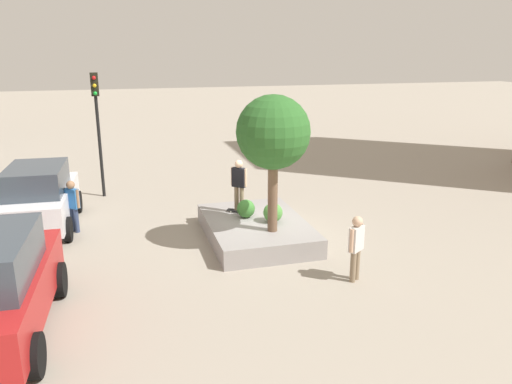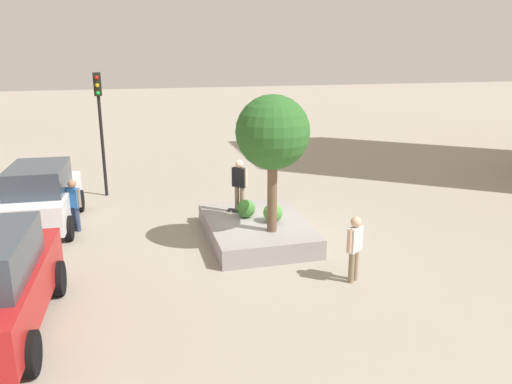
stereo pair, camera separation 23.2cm
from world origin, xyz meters
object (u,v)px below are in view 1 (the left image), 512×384
at_px(police_car, 40,197).
at_px(plaza_tree, 273,133).
at_px(skateboarder, 239,182).
at_px(passerby_with_bag, 356,244).
at_px(traffic_light_corner, 97,114).
at_px(planter_ledge, 256,229).
at_px(bystander_watching, 72,203).
at_px(skateboard, 239,211).

bearing_deg(police_car, plaza_tree, -118.80).
xyz_separation_m(skateboarder, police_car, (1.77, 6.09, -0.52)).
bearing_deg(passerby_with_bag, traffic_light_corner, 33.24).
height_order(plaza_tree, traffic_light_corner, traffic_light_corner).
relative_size(skateboarder, police_car, 0.36).
relative_size(police_car, traffic_light_corner, 0.96).
height_order(planter_ledge, bystander_watching, bystander_watching).
bearing_deg(skateboarder, police_car, 73.75).
height_order(skateboard, police_car, police_car).
bearing_deg(planter_ledge, skateboarder, 18.66).
height_order(planter_ledge, skateboard, skateboard).
relative_size(skateboard, bystander_watching, 0.48).
distance_m(police_car, passerby_with_bag, 10.06).
relative_size(planter_ledge, traffic_light_corner, 0.89).
bearing_deg(police_car, traffic_light_corner, -29.57).
distance_m(skateboard, bystander_watching, 5.21).
xyz_separation_m(plaza_tree, skateboarder, (1.86, 0.52, -1.79)).
bearing_deg(police_car, passerby_with_bag, -127.42).
distance_m(plaza_tree, traffic_light_corner, 8.38).
bearing_deg(police_car, bystander_watching, -121.13).
xyz_separation_m(plaza_tree, passerby_with_bag, (-2.48, -1.38, -2.40)).
relative_size(plaza_tree, skateboard, 4.85).
distance_m(skateboarder, traffic_light_corner, 6.78).
bearing_deg(bystander_watching, skateboarder, -102.89).
bearing_deg(skateboarder, plaza_tree, -164.31).
bearing_deg(skateboarder, passerby_with_bag, -156.32).
bearing_deg(passerby_with_bag, police_car, 52.58).
relative_size(skateboard, traffic_light_corner, 0.17).
bearing_deg(planter_ledge, skateboard, 18.66).
bearing_deg(skateboard, traffic_light_corner, 40.10).
bearing_deg(traffic_light_corner, bystander_watching, 167.89).
height_order(skateboard, traffic_light_corner, traffic_light_corner).
xyz_separation_m(skateboarder, passerby_with_bag, (-4.34, -1.90, -0.60)).
bearing_deg(skateboard, passerby_with_bag, -156.32).
bearing_deg(traffic_light_corner, skateboarder, -139.90).
distance_m(traffic_light_corner, bystander_watching, 4.55).
bearing_deg(bystander_watching, passerby_with_bag, -128.26).
bearing_deg(skateboarder, bystander_watching, 77.11).
xyz_separation_m(plaza_tree, skateboard, (1.86, 0.52, -2.75)).
bearing_deg(plaza_tree, traffic_light_corner, 34.63).
distance_m(plaza_tree, skateboard, 3.36).
height_order(skateboard, passerby_with_bag, passerby_with_bag).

